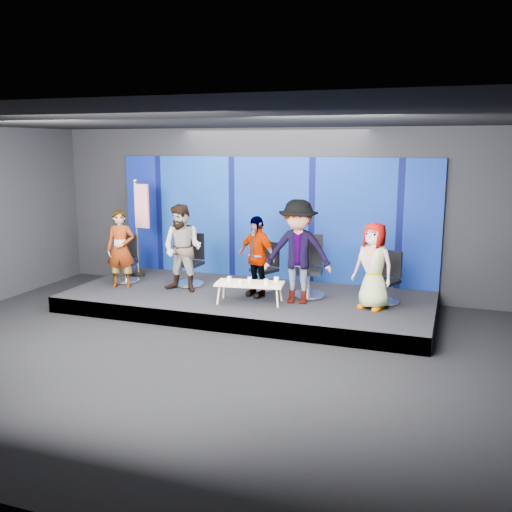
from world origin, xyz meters
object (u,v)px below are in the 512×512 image
(chair_a, at_px, (126,267))
(panelist_e, at_px, (374,266))
(mug_b, at_px, (240,282))
(panelist_b, at_px, (183,248))
(chair_e, at_px, (387,286))
(chair_b, at_px, (191,268))
(mug_a, at_px, (229,279))
(mug_c, at_px, (250,280))
(panelist_a, at_px, (121,249))
(chair_c, at_px, (266,274))
(coffee_table, at_px, (250,284))
(panelist_c, at_px, (257,256))
(flag_stand, at_px, (140,225))
(mug_e, at_px, (276,280))
(chair_d, at_px, (308,276))
(mug_d, at_px, (266,282))
(panelist_d, at_px, (298,252))

(chair_a, bearing_deg, panelist_e, -20.04)
(mug_b, bearing_deg, panelist_b, 159.99)
(chair_e, bearing_deg, chair_b, -157.89)
(mug_a, distance_m, mug_c, 0.38)
(panelist_a, xyz_separation_m, chair_c, (2.82, 0.78, -0.47))
(coffee_table, bearing_deg, mug_c, 111.23)
(chair_a, relative_size, mug_b, 11.26)
(panelist_c, height_order, mug_b, panelist_c)
(panelist_e, xyz_separation_m, flag_stand, (-5.12, 0.79, 0.36))
(mug_e, bearing_deg, chair_d, 55.74)
(panelist_a, height_order, panelist_c, panelist_a)
(chair_a, height_order, mug_a, chair_a)
(mug_b, bearing_deg, chair_c, 84.51)
(coffee_table, bearing_deg, panelist_e, 9.89)
(panelist_b, distance_m, mug_d, 1.95)
(panelist_b, distance_m, coffee_table, 1.65)
(panelist_a, relative_size, coffee_table, 1.22)
(flag_stand, bearing_deg, panelist_e, -2.18)
(chair_d, height_order, panelist_d, panelist_d)
(panelist_d, height_order, chair_e, panelist_d)
(mug_c, bearing_deg, chair_b, 153.36)
(coffee_table, bearing_deg, panelist_b, 166.67)
(panelist_b, xyz_separation_m, mug_d, (1.86, -0.40, -0.43))
(panelist_e, distance_m, coffee_table, 2.24)
(panelist_d, height_order, mug_a, panelist_d)
(chair_d, bearing_deg, mug_b, -144.42)
(panelist_a, xyz_separation_m, mug_c, (2.82, -0.16, -0.37))
(mug_d, height_order, mug_e, mug_e)
(mug_d, bearing_deg, chair_b, 155.22)
(coffee_table, height_order, mug_e, mug_e)
(panelist_d, bearing_deg, mug_a, -171.11)
(chair_a, distance_m, chair_c, 3.02)
(chair_b, bearing_deg, panelist_b, -77.11)
(mug_a, height_order, mug_b, mug_a)
(mug_a, bearing_deg, panelist_b, 160.57)
(panelist_a, distance_m, panelist_b, 1.32)
(chair_a, bearing_deg, panelist_b, -28.84)
(panelist_a, xyz_separation_m, panelist_e, (5.02, 0.16, -0.02))
(panelist_e, bearing_deg, chair_c, -173.49)
(panelist_a, relative_size, mug_b, 18.23)
(panelist_a, relative_size, flag_stand, 0.73)
(panelist_d, xyz_separation_m, mug_d, (-0.49, -0.35, -0.52))
(panelist_a, relative_size, panelist_b, 0.92)
(chair_b, relative_size, mug_e, 10.14)
(chair_c, bearing_deg, panelist_c, -68.12)
(panelist_c, height_order, panelist_d, panelist_d)
(panelist_c, bearing_deg, panelist_b, -150.18)
(panelist_e, bearing_deg, panelist_d, -154.81)
(panelist_d, xyz_separation_m, mug_b, (-0.95, -0.46, -0.53))
(chair_a, distance_m, mug_b, 3.01)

